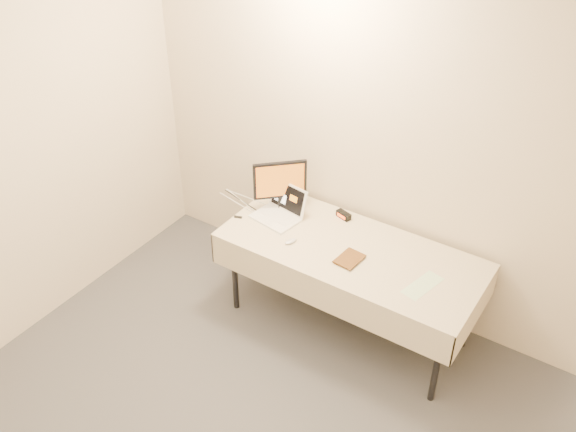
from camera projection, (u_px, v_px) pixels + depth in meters
The scene contains 9 objects.
back_wall at pixel (388, 146), 4.44m from camera, with size 4.00×0.10×2.70m, color beige.
table at pixel (350, 256), 4.52m from camera, with size 1.86×0.81×0.74m.
laptop at pixel (281, 210), 4.78m from camera, with size 0.38×0.35×0.23m.
monitor at pixel (280, 182), 4.75m from camera, with size 0.31×0.29×0.41m.
book at pixel (341, 244), 4.36m from camera, with size 0.15×0.02×0.20m, color #8D5419.
alarm_clock at pixel (344, 215), 4.78m from camera, with size 0.13×0.08×0.05m.
clicker at pixel (291, 241), 4.53m from camera, with size 0.05×0.10×0.02m, color silver.
paper_form at pixel (423, 285), 4.17m from camera, with size 0.12×0.31×0.00m, color #BEE1B3.
usb_dongle at pixel (238, 217), 4.79m from camera, with size 0.06×0.02×0.01m, color black.
Camera 1 is at (1.57, -1.15, 3.50)m, focal length 40.00 mm.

